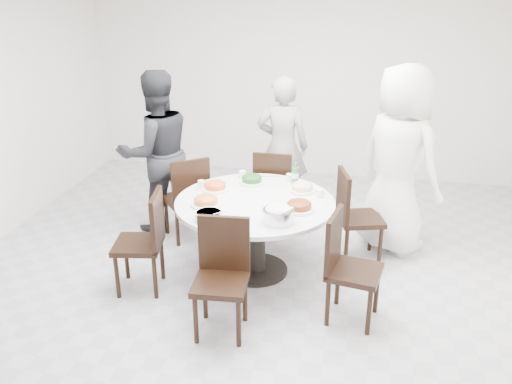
% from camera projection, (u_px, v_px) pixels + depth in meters
% --- Properties ---
extents(floor, '(6.00, 6.00, 0.01)m').
position_uv_depth(floor, '(264.00, 276.00, 5.25)').
color(floor, '#AFAFB4').
rests_on(floor, ground).
extents(wall_back, '(6.00, 0.01, 2.80)m').
position_uv_depth(wall_back, '(304.00, 77.00, 7.45)').
color(wall_back, white).
rests_on(wall_back, ground).
extents(wall_front, '(6.00, 0.01, 2.80)m').
position_uv_depth(wall_front, '(118.00, 361.00, 2.00)').
color(wall_front, white).
rests_on(wall_front, ground).
extents(dining_table, '(1.50, 1.50, 0.75)m').
position_uv_depth(dining_table, '(255.00, 237.00, 5.20)').
color(dining_table, white).
rests_on(dining_table, floor).
extents(chair_ne, '(0.52, 0.52, 0.95)m').
position_uv_depth(chair_ne, '(361.00, 217.00, 5.39)').
color(chair_ne, black).
rests_on(chair_ne, floor).
extents(chair_n, '(0.42, 0.42, 0.95)m').
position_uv_depth(chair_n, '(275.00, 189.00, 6.09)').
color(chair_n, black).
rests_on(chair_n, floor).
extents(chair_nw, '(0.59, 0.59, 0.95)m').
position_uv_depth(chair_nw, '(185.00, 197.00, 5.87)').
color(chair_nw, black).
rests_on(chair_nw, floor).
extents(chair_sw, '(0.49, 0.49, 0.95)m').
position_uv_depth(chair_sw, '(138.00, 242.00, 4.88)').
color(chair_sw, black).
rests_on(chair_sw, floor).
extents(chair_s, '(0.45, 0.45, 0.95)m').
position_uv_depth(chair_s, '(220.00, 281.00, 4.27)').
color(chair_s, black).
rests_on(chair_s, floor).
extents(chair_se, '(0.49, 0.49, 0.95)m').
position_uv_depth(chair_se, '(355.00, 269.00, 4.43)').
color(chair_se, black).
rests_on(chair_se, floor).
extents(diner_right, '(1.12, 1.09, 1.95)m').
position_uv_depth(diner_right, '(399.00, 161.00, 5.45)').
color(diner_right, white).
rests_on(diner_right, floor).
extents(diner_middle, '(0.61, 0.40, 1.67)m').
position_uv_depth(diner_middle, '(283.00, 147.00, 6.35)').
color(diner_middle, black).
rests_on(diner_middle, floor).
extents(diner_left, '(1.11, 1.08, 1.80)m').
position_uv_depth(diner_left, '(157.00, 153.00, 5.93)').
color(diner_left, black).
rests_on(diner_left, floor).
extents(dish_greens, '(0.26, 0.26, 0.07)m').
position_uv_depth(dish_greens, '(252.00, 180.00, 5.47)').
color(dish_greens, white).
rests_on(dish_greens, dining_table).
extents(dish_pale, '(0.26, 0.26, 0.07)m').
position_uv_depth(dish_pale, '(302.00, 188.00, 5.27)').
color(dish_pale, white).
rests_on(dish_pale, dining_table).
extents(dish_orange, '(0.27, 0.27, 0.07)m').
position_uv_depth(dish_orange, '(215.00, 187.00, 5.30)').
color(dish_orange, white).
rests_on(dish_orange, dining_table).
extents(dish_redbrown, '(0.28, 0.28, 0.07)m').
position_uv_depth(dish_redbrown, '(299.00, 207.00, 4.85)').
color(dish_redbrown, white).
rests_on(dish_redbrown, dining_table).
extents(dish_tofu, '(0.28, 0.28, 0.07)m').
position_uv_depth(dish_tofu, '(206.00, 202.00, 4.95)').
color(dish_tofu, white).
rests_on(dish_tofu, dining_table).
extents(rice_bowl, '(0.27, 0.27, 0.12)m').
position_uv_depth(rice_bowl, '(278.00, 216.00, 4.61)').
color(rice_bowl, silver).
rests_on(rice_bowl, dining_table).
extents(soup_bowl, '(0.24, 0.24, 0.07)m').
position_uv_depth(soup_bowl, '(209.00, 216.00, 4.66)').
color(soup_bowl, white).
rests_on(soup_bowl, dining_table).
extents(beverage_bottle, '(0.07, 0.07, 0.24)m').
position_uv_depth(beverage_bottle, '(295.00, 174.00, 5.40)').
color(beverage_bottle, '#2C6E3C').
rests_on(beverage_bottle, dining_table).
extents(tea_cups, '(0.07, 0.07, 0.08)m').
position_uv_depth(tea_cups, '(266.00, 175.00, 5.60)').
color(tea_cups, white).
rests_on(tea_cups, dining_table).
extents(chopsticks, '(0.24, 0.04, 0.01)m').
position_uv_depth(chopsticks, '(267.00, 175.00, 5.69)').
color(chopsticks, tan).
rests_on(chopsticks, dining_table).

